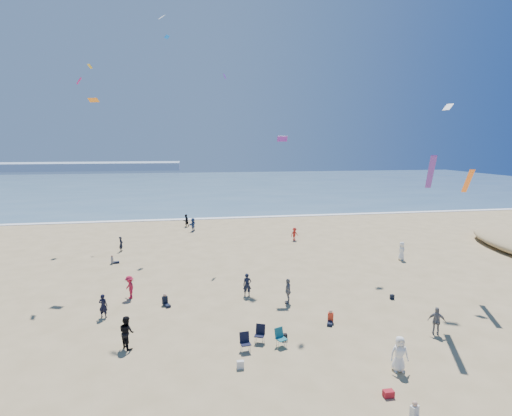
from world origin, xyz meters
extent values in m
cube|color=#476B84|center=(0.00, 95.00, 0.03)|extent=(220.00, 100.00, 0.06)
cube|color=white|center=(0.00, 45.00, 0.04)|extent=(220.00, 1.20, 0.08)
cube|color=#7A8EA8|center=(-60.00, 170.00, 1.60)|extent=(110.00, 20.00, 3.20)
imported|color=red|center=(10.23, 29.70, 0.74)|extent=(1.09, 0.84, 1.49)
imported|color=black|center=(-8.64, 28.16, 0.77)|extent=(0.46, 0.61, 1.53)
imported|color=slate|center=(12.24, 5.99, 0.82)|extent=(1.04, 0.83, 1.65)
imported|color=#B41934|center=(-5.99, 14.71, 0.83)|extent=(1.05, 1.24, 1.67)
imported|color=gray|center=(4.93, 11.97, 0.88)|extent=(0.68, 1.10, 1.75)
imported|color=black|center=(-5.17, 7.45, 0.90)|extent=(1.08, 1.11, 1.80)
imported|color=black|center=(-2.07, 39.61, 0.84)|extent=(1.04, 1.00, 1.69)
imported|color=white|center=(18.17, 20.28, 0.89)|extent=(0.75, 0.97, 1.78)
imported|color=navy|center=(-1.19, 36.72, 0.85)|extent=(1.18, 1.63, 1.70)
imported|color=black|center=(-7.21, 11.68, 0.78)|extent=(0.64, 0.50, 1.55)
imported|color=white|center=(8.16, 2.89, 0.88)|extent=(0.94, 0.70, 1.76)
imported|color=black|center=(2.34, 13.74, 0.84)|extent=(0.63, 0.43, 1.67)
cube|color=silver|center=(0.60, 4.38, 0.20)|extent=(0.35, 0.20, 0.40)
cube|color=black|center=(3.41, 6.80, 0.19)|extent=(0.30, 0.22, 0.38)
cube|color=maroon|center=(6.67, 1.07, 0.15)|extent=(0.45, 0.30, 0.30)
cube|color=black|center=(12.42, 11.38, 0.17)|extent=(0.28, 0.18, 0.34)
cube|color=silver|center=(-3.88, 31.03, 23.87)|extent=(0.80, 0.80, 0.47)
cube|color=#CE0757|center=(-9.88, 20.65, 15.81)|extent=(0.50, 0.80, 0.52)
cube|color=#651EA6|center=(2.15, 26.94, 17.51)|extent=(0.44, 0.86, 0.47)
cube|color=#6D239A|center=(5.58, 16.82, 11.33)|extent=(0.81, 0.37, 0.42)
cube|color=gold|center=(-12.37, 36.47, 19.74)|extent=(0.62, 0.64, 0.45)
cube|color=blue|center=(-3.51, 33.23, 22.50)|extent=(0.60, 0.75, 0.32)
cube|color=silver|center=(18.10, 14.78, 13.73)|extent=(0.74, 0.75, 0.50)
cube|color=orange|center=(-9.05, 21.37, 14.45)|extent=(0.92, 0.64, 0.32)
cube|color=#4F228A|center=(13.02, 8.72, 9.19)|extent=(0.35, 3.14, 2.21)
cube|color=orange|center=(18.15, 11.97, 8.28)|extent=(0.35, 2.64, 1.87)
camera|label=1|loc=(-1.73, -13.60, 10.87)|focal=28.00mm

